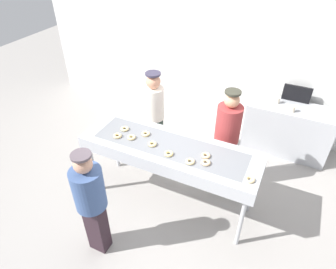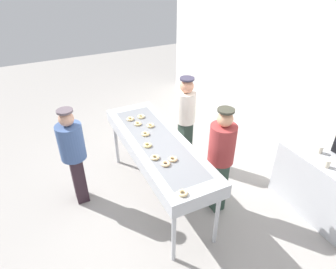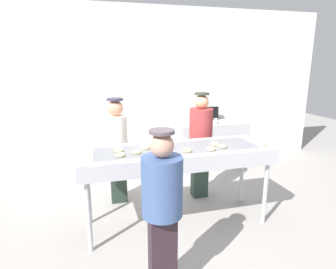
{
  "view_description": "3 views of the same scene",
  "coord_description": "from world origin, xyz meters",
  "px_view_note": "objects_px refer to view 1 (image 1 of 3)",
  "views": [
    {
      "loc": [
        1.31,
        -2.82,
        3.55
      ],
      "look_at": [
        -0.09,
        0.14,
        1.13
      ],
      "focal_mm": 31.65,
      "sensor_mm": 36.0,
      "label": 1
    },
    {
      "loc": [
        3.21,
        -1.41,
        3.38
      ],
      "look_at": [
        0.02,
        0.16,
        1.14
      ],
      "focal_mm": 31.33,
      "sensor_mm": 36.0,
      "label": 2
    },
    {
      "loc": [
        -1.05,
        -3.36,
        2.13
      ],
      "look_at": [
        -0.1,
        0.09,
        1.23
      ],
      "focal_mm": 30.68,
      "sensor_mm": 36.0,
      "label": 3
    }
  ],
  "objects_px": {
    "plain_donut_0": "(131,137)",
    "plain_donut_4": "(117,136)",
    "plain_donut_8": "(125,129)",
    "worker_baker": "(227,135)",
    "plain_donut_2": "(146,134)",
    "customer_waiting": "(91,199)",
    "plain_donut_6": "(206,163)",
    "plain_donut_9": "(152,144)",
    "worker_assistant": "(154,112)",
    "prep_counter": "(287,129)",
    "plain_donut_5": "(206,156)",
    "plain_donut_1": "(250,180)",
    "paper_cup_1": "(278,100)",
    "plain_donut_3": "(169,154)",
    "plain_donut_7": "(190,162)",
    "menu_display": "(297,94)",
    "paper_cup_0": "(293,109)",
    "fryer_conveyor": "(170,151)"
  },
  "relations": [
    {
      "from": "plain_donut_6",
      "to": "paper_cup_0",
      "type": "distance_m",
      "value": 2.15
    },
    {
      "from": "plain_donut_5",
      "to": "plain_donut_2",
      "type": "bearing_deg",
      "value": 175.02
    },
    {
      "from": "worker_assistant",
      "to": "prep_counter",
      "type": "bearing_deg",
      "value": -143.18
    },
    {
      "from": "menu_display",
      "to": "worker_assistant",
      "type": "bearing_deg",
      "value": -146.16
    },
    {
      "from": "plain_donut_3",
      "to": "plain_donut_7",
      "type": "height_order",
      "value": "same"
    },
    {
      "from": "plain_donut_4",
      "to": "paper_cup_0",
      "type": "relative_size",
      "value": 1.06
    },
    {
      "from": "plain_donut_9",
      "to": "customer_waiting",
      "type": "relative_size",
      "value": 0.07
    },
    {
      "from": "plain_donut_4",
      "to": "menu_display",
      "type": "distance_m",
      "value": 3.19
    },
    {
      "from": "plain_donut_6",
      "to": "worker_baker",
      "type": "height_order",
      "value": "worker_baker"
    },
    {
      "from": "prep_counter",
      "to": "paper_cup_0",
      "type": "distance_m",
      "value": 0.54
    },
    {
      "from": "worker_baker",
      "to": "plain_donut_5",
      "type": "bearing_deg",
      "value": 82.15
    },
    {
      "from": "plain_donut_1",
      "to": "plain_donut_5",
      "type": "xyz_separation_m",
      "value": [
        -0.61,
        0.18,
        0.0
      ]
    },
    {
      "from": "plain_donut_3",
      "to": "plain_donut_5",
      "type": "bearing_deg",
      "value": 21.02
    },
    {
      "from": "worker_baker",
      "to": "customer_waiting",
      "type": "distance_m",
      "value": 2.11
    },
    {
      "from": "plain_donut_0",
      "to": "plain_donut_8",
      "type": "bearing_deg",
      "value": 145.44
    },
    {
      "from": "fryer_conveyor",
      "to": "paper_cup_1",
      "type": "bearing_deg",
      "value": 61.4
    },
    {
      "from": "paper_cup_0",
      "to": "plain_donut_2",
      "type": "bearing_deg",
      "value": -135.17
    },
    {
      "from": "plain_donut_3",
      "to": "plain_donut_6",
      "type": "relative_size",
      "value": 1.0
    },
    {
      "from": "plain_donut_3",
      "to": "menu_display",
      "type": "relative_size",
      "value": 0.25
    },
    {
      "from": "plain_donut_4",
      "to": "worker_baker",
      "type": "bearing_deg",
      "value": 31.83
    },
    {
      "from": "prep_counter",
      "to": "plain_donut_1",
      "type": "bearing_deg",
      "value": -96.71
    },
    {
      "from": "customer_waiting",
      "to": "prep_counter",
      "type": "distance_m",
      "value": 3.67
    },
    {
      "from": "plain_donut_9",
      "to": "plain_donut_4",
      "type": "bearing_deg",
      "value": -175.06
    },
    {
      "from": "plain_donut_5",
      "to": "prep_counter",
      "type": "relative_size",
      "value": 0.08
    },
    {
      "from": "plain_donut_7",
      "to": "plain_donut_8",
      "type": "bearing_deg",
      "value": 167.38
    },
    {
      "from": "plain_donut_5",
      "to": "worker_assistant",
      "type": "relative_size",
      "value": 0.07
    },
    {
      "from": "plain_donut_5",
      "to": "menu_display",
      "type": "height_order",
      "value": "menu_display"
    },
    {
      "from": "plain_donut_1",
      "to": "menu_display",
      "type": "relative_size",
      "value": 0.25
    },
    {
      "from": "plain_donut_0",
      "to": "plain_donut_4",
      "type": "distance_m",
      "value": 0.2
    },
    {
      "from": "plain_donut_0",
      "to": "prep_counter",
      "type": "bearing_deg",
      "value": 47.37
    },
    {
      "from": "plain_donut_5",
      "to": "plain_donut_9",
      "type": "xyz_separation_m",
      "value": [
        -0.73,
        -0.08,
        0.0
      ]
    },
    {
      "from": "plain_donut_3",
      "to": "paper_cup_1",
      "type": "xyz_separation_m",
      "value": [
        1.04,
        2.21,
        -0.1
      ]
    },
    {
      "from": "paper_cup_1",
      "to": "plain_donut_6",
      "type": "bearing_deg",
      "value": -104.19
    },
    {
      "from": "worker_assistant",
      "to": "prep_counter",
      "type": "xyz_separation_m",
      "value": [
        2.07,
        1.15,
        -0.46
      ]
    },
    {
      "from": "plain_donut_8",
      "to": "plain_donut_2",
      "type": "bearing_deg",
      "value": 3.86
    },
    {
      "from": "customer_waiting",
      "to": "plain_donut_8",
      "type": "bearing_deg",
      "value": 111.69
    },
    {
      "from": "customer_waiting",
      "to": "plain_donut_0",
      "type": "bearing_deg",
      "value": 102.77
    },
    {
      "from": "plain_donut_4",
      "to": "plain_donut_9",
      "type": "relative_size",
      "value": 1.0
    },
    {
      "from": "plain_donut_2",
      "to": "plain_donut_8",
      "type": "xyz_separation_m",
      "value": [
        -0.33,
        -0.02,
        0.0
      ]
    },
    {
      "from": "plain_donut_1",
      "to": "plain_donut_7",
      "type": "xyz_separation_m",
      "value": [
        -0.75,
        -0.01,
        0.0
      ]
    },
    {
      "from": "worker_baker",
      "to": "paper_cup_0",
      "type": "xyz_separation_m",
      "value": [
        0.78,
        1.15,
        0.0
      ]
    },
    {
      "from": "plain_donut_8",
      "to": "customer_waiting",
      "type": "height_order",
      "value": "customer_waiting"
    },
    {
      "from": "menu_display",
      "to": "paper_cup_1",
      "type": "bearing_deg",
      "value": -142.46
    },
    {
      "from": "plain_donut_8",
      "to": "worker_baker",
      "type": "relative_size",
      "value": 0.07
    },
    {
      "from": "fryer_conveyor",
      "to": "plain_donut_3",
      "type": "xyz_separation_m",
      "value": [
        0.07,
        -0.18,
        0.12
      ]
    },
    {
      "from": "plain_donut_6",
      "to": "plain_donut_9",
      "type": "relative_size",
      "value": 1.0
    },
    {
      "from": "plain_donut_2",
      "to": "paper_cup_0",
      "type": "height_order",
      "value": "plain_donut_2"
    },
    {
      "from": "plain_donut_0",
      "to": "plain_donut_3",
      "type": "height_order",
      "value": "same"
    },
    {
      "from": "plain_donut_1",
      "to": "plain_donut_4",
      "type": "xyz_separation_m",
      "value": [
        -1.86,
        0.06,
        0.0
      ]
    },
    {
      "from": "plain_donut_0",
      "to": "plain_donut_2",
      "type": "bearing_deg",
      "value": 48.18
    }
  ]
}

